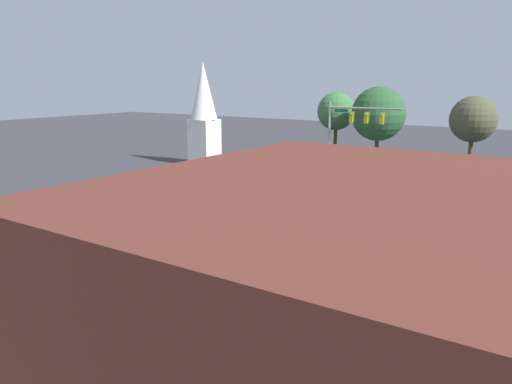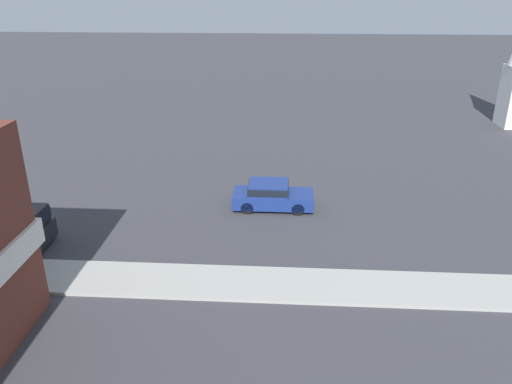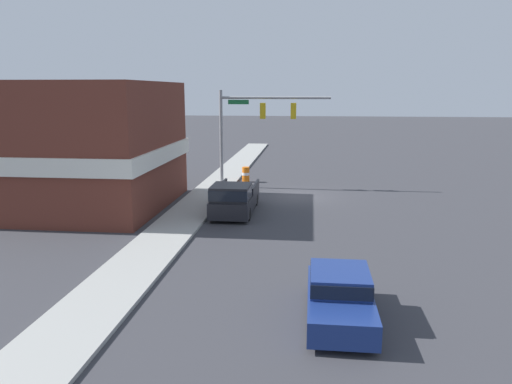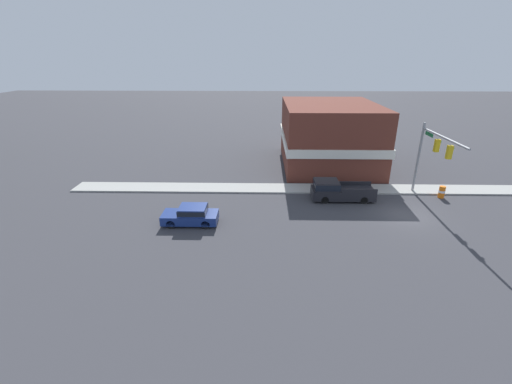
# 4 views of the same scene
# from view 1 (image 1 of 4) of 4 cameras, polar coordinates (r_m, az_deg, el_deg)

# --- Properties ---
(far_signal_assembly) EXTENTS (7.23, 0.49, 6.99)m
(far_signal_assembly) POSITION_cam_1_polar(r_m,az_deg,el_deg) (48.44, 11.01, 7.82)
(far_signal_assembly) COLOR gray
(far_signal_assembly) RESTS_ON ground
(car_lead) EXTENTS (1.85, 4.23, 1.44)m
(car_lead) POSITION_cam_1_polar(r_m,az_deg,el_deg) (28.96, -3.94, -3.88)
(car_lead) COLOR black
(car_lead) RESTS_ON ground
(pickup_truck_parked) EXTENTS (2.05, 5.51, 1.79)m
(pickup_truck_parked) POSITION_cam_1_polar(r_m,az_deg,el_deg) (17.52, -16.05, -15.29)
(pickup_truck_parked) COLOR black
(pickup_truck_parked) RESTS_ON ground
(church_steeple) EXTENTS (2.88, 2.88, 10.95)m
(church_steeple) POSITION_cam_1_polar(r_m,az_deg,el_deg) (54.44, -5.98, 9.10)
(church_steeple) COLOR white
(church_steeple) RESTS_ON ground
(backdrop_tree_left_far) EXTENTS (4.72, 4.72, 7.62)m
(backdrop_tree_left_far) POSITION_cam_1_polar(r_m,az_deg,el_deg) (64.17, 9.15, 9.08)
(backdrop_tree_left_far) COLOR #4C3823
(backdrop_tree_left_far) RESTS_ON ground
(backdrop_tree_left_mid) EXTENTS (6.16, 6.16, 8.38)m
(backdrop_tree_left_mid) POSITION_cam_1_polar(r_m,az_deg,el_deg) (59.27, 13.81, 8.66)
(backdrop_tree_left_mid) COLOR #4C3823
(backdrop_tree_left_mid) RESTS_ON ground
(backdrop_tree_center) EXTENTS (5.01, 5.01, 7.40)m
(backdrop_tree_center) POSITION_cam_1_polar(r_m,az_deg,el_deg) (59.54, 23.58, 7.61)
(backdrop_tree_center) COLOR #4C3823
(backdrop_tree_center) RESTS_ON ground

